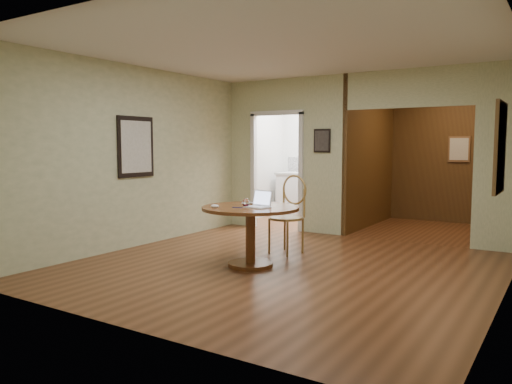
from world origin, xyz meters
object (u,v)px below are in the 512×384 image
Objects in this scene: dining_table at (250,222)px; closed_laptop at (256,204)px; open_laptop at (260,202)px; chair at (289,210)px.

dining_table is 4.08× the size of closed_laptop.
dining_table is at bearing -169.11° from open_laptop.
open_laptop is at bearing -46.15° from closed_laptop.
chair is at bearing 106.03° from open_laptop.
dining_table is 3.80× the size of open_laptop.
closed_laptop reaches higher than dining_table.
chair is 3.71× the size of closed_laptop.
open_laptop is (0.14, 0.00, 0.26)m from dining_table.
chair is at bearing 88.63° from dining_table.
closed_laptop is at bearing 102.77° from dining_table.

